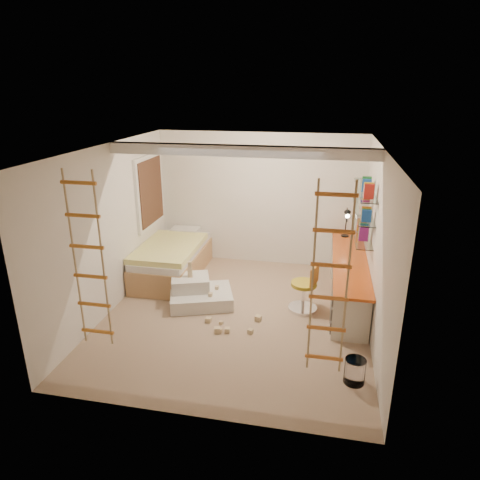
% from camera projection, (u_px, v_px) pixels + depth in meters
% --- Properties ---
extents(floor, '(4.50, 4.50, 0.00)m').
position_uv_depth(floor, '(236.00, 315.00, 6.75)').
color(floor, '#9D8365').
rests_on(floor, ground).
extents(ceiling_beam, '(4.00, 0.18, 0.16)m').
position_uv_depth(ceiling_beam, '(240.00, 151.00, 6.17)').
color(ceiling_beam, white).
rests_on(ceiling_beam, ceiling).
extents(window_frame, '(0.06, 1.15, 1.35)m').
position_uv_depth(window_frame, '(149.00, 191.00, 7.97)').
color(window_frame, white).
rests_on(window_frame, wall_left).
extents(window_blind, '(0.02, 1.00, 1.20)m').
position_uv_depth(window_blind, '(151.00, 192.00, 7.96)').
color(window_blind, '#4C2D1E').
rests_on(window_blind, window_frame).
extents(rope_ladder_left, '(0.41, 0.04, 2.13)m').
position_uv_depth(rope_ladder_left, '(89.00, 262.00, 4.87)').
color(rope_ladder_left, orange).
rests_on(rope_ladder_left, ceiling).
extents(rope_ladder_right, '(0.41, 0.04, 2.13)m').
position_uv_depth(rope_ladder_right, '(330.00, 282.00, 4.37)').
color(rope_ladder_right, orange).
rests_on(rope_ladder_right, ceiling).
extents(waste_bin, '(0.26, 0.26, 0.32)m').
position_uv_depth(waste_bin, '(355.00, 371.00, 5.16)').
color(waste_bin, white).
rests_on(waste_bin, floor).
extents(desk, '(0.56, 2.80, 0.75)m').
position_uv_depth(desk, '(348.00, 278.00, 7.09)').
color(desk, '#C44E17').
rests_on(desk, floor).
extents(shelves, '(0.25, 1.80, 0.71)m').
position_uv_depth(shelves, '(363.00, 210.00, 6.94)').
color(shelves, white).
rests_on(shelves, wall_right).
extents(bed, '(1.02, 2.00, 0.69)m').
position_uv_depth(bed, '(173.00, 259.00, 8.04)').
color(bed, '#AD7F51').
rests_on(bed, floor).
extents(task_lamp, '(0.14, 0.36, 0.57)m').
position_uv_depth(task_lamp, '(347.00, 219.00, 7.73)').
color(task_lamp, black).
rests_on(task_lamp, desk).
extents(swivel_chair, '(0.58, 0.58, 0.78)m').
position_uv_depth(swivel_chair, '(305.00, 294.00, 6.80)').
color(swivel_chair, gold).
rests_on(swivel_chair, floor).
extents(play_platform, '(1.19, 1.06, 0.44)m').
position_uv_depth(play_platform, '(198.00, 293.00, 7.07)').
color(play_platform, silver).
rests_on(play_platform, floor).
extents(toy_blocks, '(1.32, 1.01, 0.71)m').
position_uv_depth(toy_blocks, '(213.00, 303.00, 6.64)').
color(toy_blocks, '#CCB284').
rests_on(toy_blocks, floor).
extents(books, '(0.14, 0.64, 0.92)m').
position_uv_depth(books, '(363.00, 204.00, 6.90)').
color(books, '#8C1E7F').
rests_on(books, shelves).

